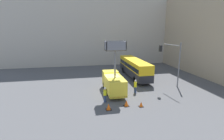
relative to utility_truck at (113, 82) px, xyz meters
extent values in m
plane|color=#4C4C4F|center=(-0.45, 0.28, -1.63)|extent=(120.00, 120.00, 0.00)
cube|color=#BCB2A3|center=(-0.45, 24.47, 7.53)|extent=(44.00, 10.00, 18.32)
cube|color=tan|center=(22.49, 5.98, 6.24)|extent=(10.00, 28.00, 15.74)
cube|color=yellow|center=(0.00, 2.22, -0.11)|extent=(2.21, 1.92, 2.20)
cube|color=yellow|center=(0.00, -0.98, -0.19)|extent=(2.21, 4.48, 2.05)
cube|color=red|center=(0.00, -3.17, -1.07)|extent=(2.17, 0.10, 0.24)
cylinder|color=black|center=(-0.96, 2.22, -1.17)|extent=(0.30, 0.93, 0.93)
cylinder|color=black|center=(0.96, 2.22, -1.17)|extent=(0.30, 0.93, 0.93)
cylinder|color=black|center=(-0.96, -0.98, -1.17)|extent=(0.30, 0.93, 0.93)
cylinder|color=black|center=(0.96, -0.98, -1.17)|extent=(0.30, 0.93, 0.93)
cylinder|color=slate|center=(0.00, -0.98, 2.64)|extent=(0.24, 0.24, 3.59)
cube|color=brown|center=(0.00, -0.98, 4.48)|extent=(2.51, 1.77, 0.10)
cube|color=slate|center=(-1.22, -0.98, 5.06)|extent=(0.08, 1.77, 1.05)
cube|color=slate|center=(1.22, -0.98, 5.06)|extent=(0.08, 1.77, 1.05)
cube|color=slate|center=(0.00, -0.13, 5.06)|extent=(2.51, 0.08, 1.05)
cube|color=slate|center=(0.00, -1.82, 5.06)|extent=(2.51, 0.08, 1.05)
cube|color=#232328|center=(5.49, 7.29, -0.52)|extent=(2.45, 11.70, 1.25)
cube|color=yellow|center=(5.49, 7.29, 0.88)|extent=(2.45, 11.70, 1.53)
cube|color=black|center=(5.49, 7.29, 0.65)|extent=(2.47, 11.24, 0.67)
cylinder|color=black|center=(4.41, 10.92, -1.06)|extent=(0.30, 1.15, 1.15)
cylinder|color=black|center=(6.57, 10.92, -1.06)|extent=(0.30, 1.15, 1.15)
cylinder|color=black|center=(4.41, 3.67, -1.06)|extent=(0.30, 1.15, 1.15)
cylinder|color=black|center=(6.57, 3.67, -1.06)|extent=(0.30, 1.15, 1.15)
cylinder|color=slate|center=(10.29, 0.72, 1.76)|extent=(0.18, 0.18, 6.78)
cylinder|color=slate|center=(8.60, 0.54, 4.84)|extent=(0.48, 3.39, 0.13)
cube|color=black|center=(6.91, 0.36, 4.39)|extent=(0.35, 0.35, 0.90)
sphere|color=red|center=(6.91, 0.36, 4.64)|extent=(0.20, 0.20, 0.20)
cylinder|color=navy|center=(-1.66, -2.93, -1.20)|extent=(0.32, 0.32, 0.87)
cylinder|color=yellow|center=(-1.66, -2.93, -0.42)|extent=(0.38, 0.38, 0.69)
sphere|color=tan|center=(-1.66, -2.93, 0.04)|extent=(0.23, 0.23, 0.23)
sphere|color=white|center=(-1.66, -2.93, 0.14)|extent=(0.25, 0.25, 0.25)
cylinder|color=navy|center=(2.96, -0.68, -1.20)|extent=(0.32, 0.32, 0.87)
cylinder|color=yellow|center=(2.96, -0.68, -0.41)|extent=(0.38, 0.38, 0.69)
sphere|color=tan|center=(2.96, -0.68, 0.05)|extent=(0.24, 0.24, 0.24)
sphere|color=white|center=(2.96, -0.68, 0.16)|extent=(0.25, 0.25, 0.25)
cube|color=black|center=(0.57, -4.57, -1.62)|extent=(0.63, 0.63, 0.03)
cone|color=#F25B0F|center=(0.57, -4.57, -1.27)|extent=(0.50, 0.50, 0.72)
cube|color=black|center=(2.18, -5.07, -1.62)|extent=(0.53, 0.53, 0.03)
cone|color=#F25B0F|center=(2.18, -5.07, -1.33)|extent=(0.42, 0.42, 0.60)
cube|color=black|center=(-1.61, -5.10, -1.62)|extent=(0.64, 0.64, 0.03)
cone|color=#F25B0F|center=(-1.61, -5.10, -1.27)|extent=(0.51, 0.51, 0.73)
camera|label=1|loc=(-4.76, -22.59, 7.02)|focal=28.00mm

